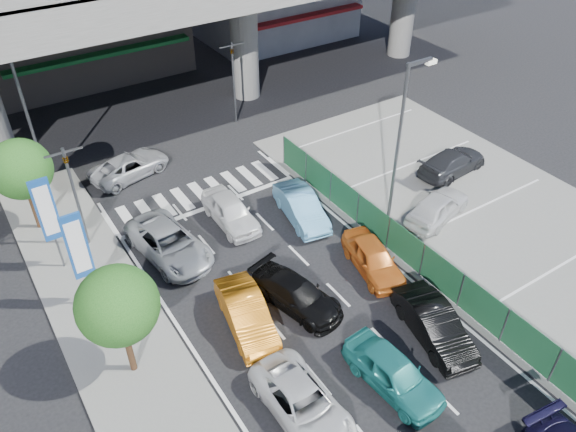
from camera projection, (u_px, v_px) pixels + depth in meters
ground at (352, 360)px, 20.97m from camera, size 120.00×120.00×0.00m
parking_lot at (506, 231)px, 27.05m from camera, size 12.00×28.00×0.06m
sidewalk_left at (134, 369)px, 20.56m from camera, size 4.00×30.00×0.12m
fence_run at (439, 274)px, 23.38m from camera, size 0.16×22.00×1.80m
traffic_light_left at (69, 174)px, 23.90m from camera, size 1.60×1.24×5.20m
traffic_light_right at (233, 63)px, 33.64m from camera, size 1.60×1.24×5.20m
street_lamp_right at (403, 131)px, 25.19m from camera, size 1.65×0.22×8.00m
street_lamp_left at (28, 104)px, 27.34m from camera, size 1.65×0.22×8.00m
signboard_near at (78, 249)px, 21.32m from camera, size 0.80×0.14×4.70m
signboard_far at (47, 213)px, 23.15m from camera, size 0.80×0.14×4.70m
tree_near at (118, 306)px, 18.55m from camera, size 2.80×2.80×4.80m
tree_far at (21, 169)px, 25.21m from camera, size 2.80×2.80×4.80m
sedan_white_mid_left at (303, 403)px, 18.80m from camera, size 2.06×4.39×1.22m
taxi_teal_mid at (393, 373)px, 19.68m from camera, size 1.94×4.16×1.38m
hatch_black_mid_right at (434, 324)px, 21.45m from camera, size 2.31×4.40×1.38m
taxi_orange_left at (246, 314)px, 21.89m from camera, size 2.19×4.38×1.38m
sedan_black_mid at (296, 294)px, 22.85m from camera, size 2.71×4.53×1.23m
taxi_orange_right at (373, 258)px, 24.52m from camera, size 2.37×4.16×1.33m
wagon_silver_front_left at (169, 243)px, 25.29m from camera, size 2.94×5.23×1.38m
sedan_white_front_mid at (230, 211)px, 27.21m from camera, size 1.72×4.08×1.38m
kei_truck_front_right at (301, 207)px, 27.48m from camera, size 2.16×4.35×1.37m
crossing_wagon_silver at (130, 166)px, 30.61m from camera, size 4.79×3.07×1.23m
parked_sedan_white at (438, 206)px, 27.41m from camera, size 4.35×2.63×1.38m
parked_sedan_dgrey at (453, 162)px, 30.77m from camera, size 4.64×2.30×1.30m
traffic_cone at (399, 236)px, 26.16m from camera, size 0.42×0.42×0.70m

